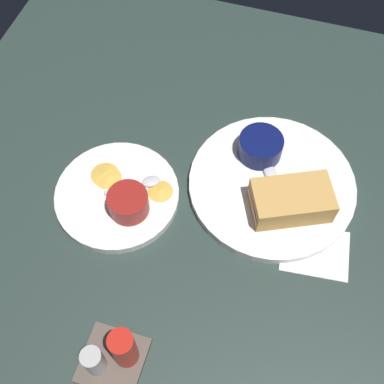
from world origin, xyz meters
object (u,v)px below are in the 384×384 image
Objects in this scene: ramekin_light_gravy at (128,202)px; spoon_by_gravy_ramekin at (144,183)px; ramekin_dark_sauce at (260,146)px; spoon_by_dark_ramekin at (273,178)px; plate_sandwich_main at (272,185)px; plate_chips_companion at (118,193)px; condiment_caddy at (114,355)px; sandwich_half_near at (291,201)px.

ramekin_light_gravy is 0.75× the size of spoon_by_gravy_ramekin.
ramekin_dark_sauce is 0.90× the size of spoon_by_dark_ramekin.
spoon_by_dark_ramekin is at bearing 127.21° from ramekin_dark_sauce.
ramekin_light_gravy is at bearing 29.03° from plate_sandwich_main.
ramekin_light_gravy is (18.33, 17.66, 0.07)cm from ramekin_dark_sauce.
spoon_by_gravy_ramekin is (-3.90, -2.56, 1.16)cm from plate_chips_companion.
ramekin_light_gravy is 0.72× the size of condiment_caddy.
sandwich_half_near reaches higher than ramekin_dark_sauce.
sandwich_half_near reaches higher than ramekin_light_gravy.
plate_chips_companion is (25.21, 9.51, 0.00)cm from plate_sandwich_main.
plate_sandwich_main is 3.23× the size of spoon_by_gravy_ramekin.
spoon_by_dark_ramekin is (0.03, -0.68, 1.16)cm from plate_sandwich_main.
sandwich_half_near is at bearing -120.97° from condiment_caddy.
spoon_by_gravy_ramekin reaches higher than plate_sandwich_main.
plate_sandwich_main is 39.00cm from condiment_caddy.
condiment_caddy is at bearing 74.28° from ramekin_dark_sauce.
plate_sandwich_main is 22.45cm from spoon_by_gravy_ramekin.
spoon_by_dark_ramekin is 0.41× the size of plate_chips_companion.
ramekin_light_gravy is at bearing 30.40° from spoon_by_dark_ramekin.
ramekin_light_gravy reaches higher than ramekin_dark_sauce.
spoon_by_dark_ramekin is 39.56cm from condiment_caddy.
plate_sandwich_main is 3.71× the size of ramekin_dark_sauce.
ramekin_dark_sauce is 21.65cm from spoon_by_gravy_ramekin.
spoon_by_gravy_ramekin is (21.31, 6.95, 1.16)cm from plate_sandwich_main.
plate_chips_companion is (25.18, 10.19, -1.16)cm from spoon_by_dark_ramekin.
condiment_caddy is (15.24, 36.48, 1.44)cm from spoon_by_dark_ramekin.
spoon_by_dark_ramekin is 25.52cm from ramekin_light_gravy.
plate_chips_companion is at bearing -69.28° from condiment_caddy.
plate_sandwich_main is at bearing -161.94° from spoon_by_gravy_ramekin.
spoon_by_dark_ramekin is (-3.63, 4.78, -1.73)cm from ramekin_dark_sauce.
sandwich_half_near is at bearing 132.83° from plate_sandwich_main.
condiment_caddy reaches higher than ramekin_light_gravy.
spoon_by_gravy_ramekin is 29.51cm from condiment_caddy.
spoon_by_gravy_ramekin is at bearing -78.17° from condiment_caddy.
condiment_caddy is (19.04, 31.72, -0.59)cm from sandwich_half_near.
ramekin_light_gravy is at bearing 140.19° from plate_chips_companion.
ramekin_dark_sauce is 25.45cm from ramekin_light_gravy.
plate_chips_companion is at bearing -39.81° from ramekin_light_gravy.
sandwich_half_near is 1.58× the size of condiment_caddy.
spoon_by_dark_ramekin is 1.28× the size of ramekin_light_gravy.
plate_chips_companion is (28.98, 5.44, -3.20)cm from sandwich_half_near.
sandwich_half_near reaches higher than spoon_by_dark_ramekin.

